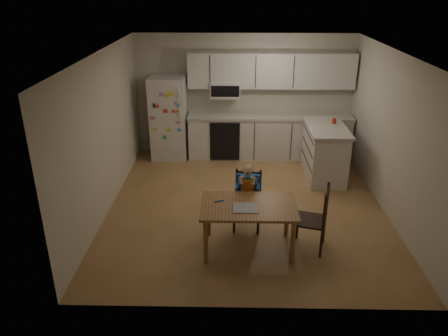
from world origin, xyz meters
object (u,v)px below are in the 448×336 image
(chair_side, at_px, (318,215))
(refrigerator, at_px, (169,118))
(dining_table, at_px, (249,211))
(kitchen_island, at_px, (325,151))
(chair_booster, at_px, (248,189))
(red_cup, at_px, (334,121))

(chair_side, bearing_deg, refrigerator, -127.72)
(dining_table, bearing_deg, refrigerator, 114.15)
(kitchen_island, xyz_separation_m, chair_booster, (-1.50, -1.88, 0.13))
(refrigerator, relative_size, dining_table, 1.32)
(kitchen_island, relative_size, dining_table, 1.05)
(kitchen_island, height_order, chair_booster, chair_booster)
(kitchen_island, height_order, chair_side, kitchen_island)
(dining_table, distance_m, chair_booster, 0.61)
(refrigerator, xyz_separation_m, kitchen_island, (3.05, -0.95, -0.35))
(chair_booster, bearing_deg, red_cup, 56.92)
(kitchen_island, xyz_separation_m, red_cup, (0.16, 0.17, 0.55))
(refrigerator, relative_size, kitchen_island, 1.26)
(kitchen_island, relative_size, chair_booster, 1.30)
(refrigerator, relative_size, red_cup, 16.76)
(refrigerator, bearing_deg, dining_table, -65.85)
(chair_booster, bearing_deg, dining_table, -84.57)
(red_cup, height_order, dining_table, red_cup)
(refrigerator, distance_m, dining_table, 3.78)
(red_cup, relative_size, chair_booster, 0.10)
(kitchen_island, relative_size, chair_side, 1.42)
(dining_table, relative_size, chair_booster, 1.23)
(dining_table, relative_size, chair_side, 1.35)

